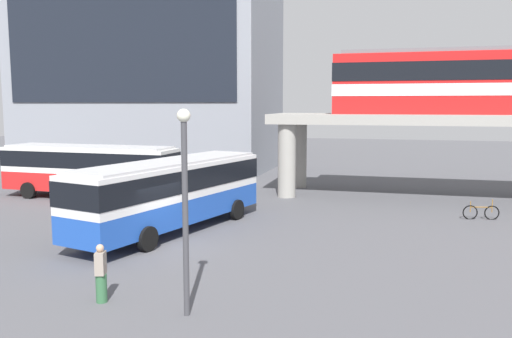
% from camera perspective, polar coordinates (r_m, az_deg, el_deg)
% --- Properties ---
extents(ground_plane, '(120.00, 120.00, 0.00)m').
position_cam_1_polar(ground_plane, '(30.88, -2.32, -3.65)').
color(ground_plane, '#515156').
extents(station_building, '(22.14, 11.44, 21.76)m').
position_cam_1_polar(station_building, '(49.24, -11.53, 12.91)').
color(station_building, gray).
rests_on(station_building, ground_plane).
extents(bus_main, '(5.27, 11.32, 3.22)m').
position_cam_1_polar(bus_main, '(23.91, -9.14, -2.02)').
color(bus_main, '#1E4CB2').
rests_on(bus_main, ground_plane).
extents(bus_secondary, '(11.14, 3.09, 3.22)m').
position_cam_1_polar(bus_secondary, '(33.58, -17.60, 0.33)').
color(bus_secondary, red).
rests_on(bus_secondary, ground_plane).
extents(bicycle_brown, '(1.77, 0.37, 1.04)m').
position_cam_1_polar(bicycle_brown, '(28.61, 23.19, -4.33)').
color(bicycle_brown, black).
rests_on(bicycle_brown, ground_plane).
extents(pedestrian_near_building, '(0.36, 0.46, 1.72)m').
position_cam_1_polar(pedestrian_near_building, '(16.13, -16.44, -10.95)').
color(pedestrian_near_building, '#33663F').
rests_on(pedestrian_near_building, ground_plane).
extents(lamp_post, '(0.36, 0.36, 5.60)m').
position_cam_1_polar(lamp_post, '(14.07, -7.70, -2.70)').
color(lamp_post, '#3F3F44').
rests_on(lamp_post, ground_plane).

